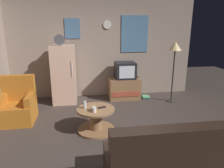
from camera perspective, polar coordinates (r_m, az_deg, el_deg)
name	(u,v)px	position (r m, az deg, el deg)	size (l,w,h in m)	color
ground_plane	(115,136)	(3.99, 0.80, -14.04)	(12.00, 12.00, 0.00)	#3D332D
wall_with_art	(102,48)	(5.92, -2.87, 9.82)	(5.20, 0.12, 2.73)	gray
fridge	(64,74)	(5.54, -13.02, 2.57)	(0.60, 0.62, 1.77)	beige
tv_stand	(124,88)	(5.81, 3.35, -1.16)	(0.84, 0.53, 0.58)	#8E6642
crt_tv	(125,70)	(5.69, 3.59, 3.78)	(0.54, 0.51, 0.44)	black
standing_lamp	(175,51)	(5.58, 16.87, 8.70)	(0.32, 0.32, 1.59)	#332D28
coffee_table	(96,120)	(4.08, -4.42, -9.69)	(0.72, 0.72, 0.46)	#8E6642
wine_glass	(85,105)	(3.99, -7.45, -5.64)	(0.05, 0.05, 0.15)	silver
mug_ceramic_white	(94,110)	(3.82, -4.92, -7.07)	(0.08, 0.08, 0.09)	silver
mug_ceramic_tan	(94,108)	(3.89, -5.06, -6.65)	(0.08, 0.08, 0.09)	tan
remote_control	(102,107)	(4.01, -2.79, -6.40)	(0.15, 0.04, 0.02)	black
armchair	(18,106)	(4.86, -24.42, -5.49)	(0.68, 0.68, 0.96)	#B2661E
couch	(174,162)	(2.92, 16.51, -19.83)	(1.70, 0.80, 0.92)	black
book_stack	(146,97)	(5.93, 9.20, -3.50)	(0.21, 0.17, 0.08)	#513A51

